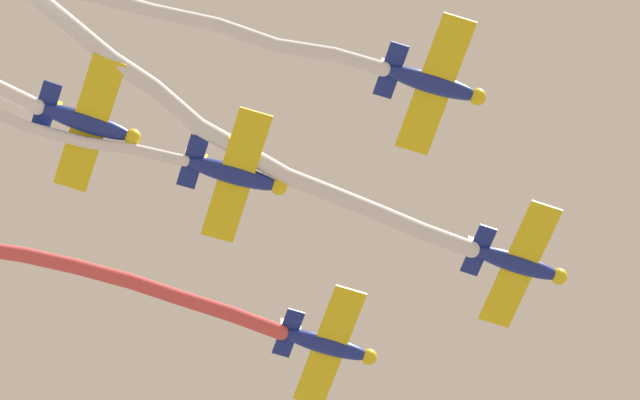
# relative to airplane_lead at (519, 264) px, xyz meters

# --- Properties ---
(airplane_lead) EXTENTS (7.96, 6.19, 2.01)m
(airplane_lead) POSITION_rel_airplane_lead_xyz_m (0.00, 0.00, 0.00)
(airplane_lead) COLOR navy
(smoke_trail_lead) EXTENTS (7.89, 28.09, 2.64)m
(smoke_trail_lead) POSITION_rel_airplane_lead_xyz_m (-5.53, -15.95, 0.29)
(smoke_trail_lead) COLOR white
(airplane_left_wing) EXTENTS (7.93, 6.18, 2.01)m
(airplane_left_wing) POSITION_rel_airplane_lead_xyz_m (-11.23, -3.90, -0.40)
(airplane_left_wing) COLOR navy
(smoke_trail_left_wing) EXTENTS (10.20, 16.16, 3.10)m
(smoke_trail_left_wing) POSITION_rel_airplane_lead_xyz_m (-16.89, -14.30, 0.57)
(smoke_trail_left_wing) COLOR #DB4C4C
(airplane_right_wing) EXTENTS (7.90, 6.16, 2.01)m
(airplane_right_wing) POSITION_rel_airplane_lead_xyz_m (3.90, -11.24, 0.30)
(airplane_right_wing) COLOR navy
(smoke_trail_right_wing) EXTENTS (10.37, 17.10, 1.34)m
(smoke_trail_right_wing) POSITION_rel_airplane_lead_xyz_m (-2.15, -21.89, 0.05)
(smoke_trail_right_wing) COLOR white
(airplane_slot) EXTENTS (7.89, 6.16, 2.01)m
(airplane_slot) POSITION_rel_airplane_lead_xyz_m (-7.34, -15.13, -0.20)
(airplane_slot) COLOR navy
(airplane_trail) EXTENTS (7.97, 6.20, 2.01)m
(airplane_trail) POSITION_rel_airplane_lead_xyz_m (-11.01, -22.70, 0.40)
(airplane_trail) COLOR navy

